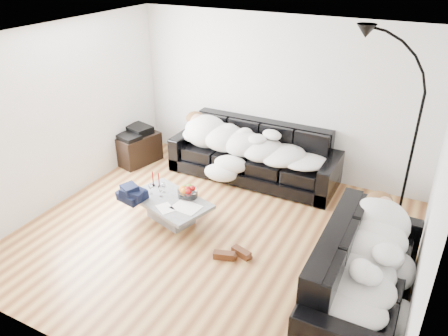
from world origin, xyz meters
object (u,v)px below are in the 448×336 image
at_px(shoes, 232,254).
at_px(wine_glass_b, 151,189).
at_px(fruit_bowl, 188,191).
at_px(candle_left, 153,179).
at_px(sofa_back, 254,153).
at_px(stereo, 135,131).
at_px(wine_glass_c, 161,192).
at_px(sofa_right, 365,272).
at_px(sleeper_right, 368,256).
at_px(floor_lamp, 413,148).
at_px(av_cabinet, 137,148).
at_px(wine_glass_a, 164,188).
at_px(coffee_table, 171,210).
at_px(candle_right, 159,180).
at_px(sleeper_back, 253,143).

bearing_deg(shoes, wine_glass_b, 160.48).
relative_size(fruit_bowl, candle_left, 1.21).
distance_m(sofa_back, wine_glass_b, 1.90).
bearing_deg(fruit_bowl, stereo, 147.45).
distance_m(shoes, stereo, 3.23).
bearing_deg(wine_glass_c, sofa_right, -8.25).
distance_m(sofa_right, sleeper_right, 0.21).
bearing_deg(floor_lamp, sofa_back, 175.77).
bearing_deg(stereo, av_cabinet, 0.00).
distance_m(wine_glass_a, floor_lamp, 3.41).
distance_m(sofa_right, fruit_bowl, 2.63).
height_order(wine_glass_b, shoes, wine_glass_b).
relative_size(sleeper_right, floor_lamp, 0.80).
bearing_deg(stereo, floor_lamp, 16.25).
distance_m(wine_glass_a, stereo, 1.84).
distance_m(candle_left, stereo, 1.59).
bearing_deg(coffee_table, wine_glass_b, 178.19).
height_order(wine_glass_a, shoes, wine_glass_a).
bearing_deg(wine_glass_b, fruit_bowl, 18.93).
bearing_deg(sofa_back, av_cabinet, -169.11).
bearing_deg(candle_left, wine_glass_b, -63.24).
bearing_deg(wine_glass_a, shoes, -19.62).
relative_size(sofa_back, sofa_right, 1.27).
xyz_separation_m(candle_right, floor_lamp, (3.22, 1.19, 0.72)).
xyz_separation_m(sofa_right, av_cabinet, (-4.32, 1.72, -0.18)).
height_order(sofa_right, candle_right, sofa_right).
xyz_separation_m(fruit_bowl, av_cabinet, (-1.75, 1.12, -0.17)).
xyz_separation_m(wine_glass_c, floor_lamp, (3.04, 1.40, 0.75)).
xyz_separation_m(sleeper_right, candle_right, (-3.08, 0.63, -0.20)).
bearing_deg(sleeper_back, fruit_bowl, -103.01).
bearing_deg(candle_right, sofa_back, 60.24).
relative_size(candle_right, floor_lamp, 0.10).
xyz_separation_m(sofa_back, shoes, (0.63, -2.06, -0.40)).
bearing_deg(fruit_bowl, shoes, -29.00).
bearing_deg(av_cabinet, wine_glass_b, -31.84).
xyz_separation_m(sofa_back, candle_left, (-0.95, -1.50, 0.00)).
height_order(wine_glass_a, stereo, stereo).
distance_m(shoes, av_cabinet, 3.20).
bearing_deg(wine_glass_c, sofa_back, 68.44).
distance_m(fruit_bowl, candle_right, 0.51).
xyz_separation_m(fruit_bowl, candle_left, (-0.61, 0.02, 0.03)).
height_order(fruit_bowl, shoes, fruit_bowl).
height_order(sofa_back, sleeper_back, sofa_back).
relative_size(coffee_table, shoes, 2.54).
bearing_deg(floor_lamp, sofa_right, -91.46).
bearing_deg(floor_lamp, wine_glass_c, -152.29).
distance_m(fruit_bowl, wine_glass_b, 0.54).
height_order(wine_glass_a, wine_glass_b, wine_glass_a).
height_order(coffee_table, wine_glass_a, wine_glass_a).
xyz_separation_m(sofa_back, sleeper_right, (2.23, -2.12, 0.20)).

